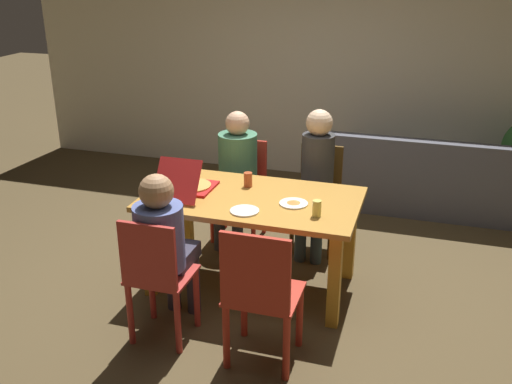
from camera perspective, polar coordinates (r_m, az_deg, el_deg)
ground_plane at (r=4.77m, az=-0.36°, el=-9.09°), size 20.00×20.00×0.00m
back_wall at (r=6.85m, az=6.75°, el=12.86°), size 7.34×0.12×2.78m
dining_table at (r=4.46m, az=-0.38°, el=-1.90°), size 1.64×0.93×0.77m
chair_0 at (r=3.93m, az=-9.75°, el=-8.21°), size 0.41×0.38×0.93m
person_0 at (r=3.94m, az=-9.05°, el=-4.62°), size 0.33×0.54×1.20m
chair_1 at (r=5.23m, az=6.14°, el=0.02°), size 0.40×0.42×0.92m
person_1 at (r=5.02m, az=5.94°, el=2.04°), size 0.28×0.47×1.29m
chair_2 at (r=5.39m, az=-1.49°, el=0.81°), size 0.46×0.40×0.92m
person_2 at (r=5.20m, az=-1.97°, el=2.53°), size 0.35×0.51×1.22m
chair_3 at (r=3.65m, az=0.41°, el=-10.07°), size 0.46×0.43×0.98m
pizza_box_0 at (r=4.54m, az=-6.60°, el=0.66°), size 0.34×0.53×0.31m
plate_0 at (r=4.29m, az=3.72°, el=-1.10°), size 0.21×0.21×0.03m
plate_1 at (r=4.16m, az=-1.13°, el=-1.87°), size 0.21×0.21×0.01m
drinking_glass_0 at (r=4.60m, az=-0.79°, el=1.23°), size 0.07×0.07×0.12m
drinking_glass_1 at (r=4.09m, az=6.00°, el=-1.62°), size 0.06×0.06×0.12m
couch at (r=6.33m, az=16.44°, el=0.99°), size 2.01×0.84×0.81m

